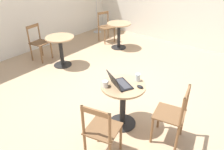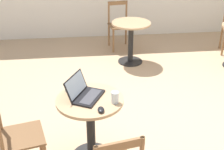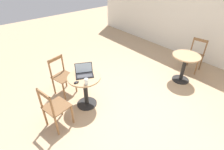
{
  "view_description": "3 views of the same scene",
  "coord_description": "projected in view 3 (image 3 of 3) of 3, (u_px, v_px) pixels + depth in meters",
  "views": [
    {
      "loc": [
        -2.95,
        -2.11,
        2.39
      ],
      "look_at": [
        -0.38,
        -0.09,
        0.57
      ],
      "focal_mm": 35.0,
      "sensor_mm": 36.0,
      "label": 1
    },
    {
      "loc": [
        -0.81,
        -3.16,
        2.28
      ],
      "look_at": [
        -0.45,
        0.04,
        0.66
      ],
      "focal_mm": 50.0,
      "sensor_mm": 36.0,
      "label": 2
    },
    {
      "loc": [
        1.78,
        -1.98,
        2.64
      ],
      "look_at": [
        -0.56,
        -0.01,
        0.61
      ],
      "focal_mm": 28.0,
      "sensor_mm": 36.0,
      "label": 3
    }
  ],
  "objects": [
    {
      "name": "ground_plane",
      "position": [
        129.0,
        110.0,
        3.66
      ],
      "size": [
        16.0,
        16.0,
        0.0
      ],
      "primitive_type": "plane",
      "color": "tan"
    },
    {
      "name": "chair_near_left",
      "position": [
        62.0,
        76.0,
        3.92
      ],
      "size": [
        0.48,
        0.48,
        0.88
      ],
      "color": "brown",
      "rests_on": "ground_plane"
    },
    {
      "name": "drinking_glass",
      "position": [
        86.0,
        81.0,
        3.19
      ],
      "size": [
        0.07,
        0.07,
        0.11
      ],
      "color": "silver",
      "rests_on": "cafe_table_near"
    },
    {
      "name": "cafe_table_far",
      "position": [
        185.0,
        63.0,
        4.3
      ],
      "size": [
        0.66,
        0.66,
        0.72
      ],
      "color": "black",
      "rests_on": "ground_plane"
    },
    {
      "name": "mug",
      "position": [
        86.0,
        68.0,
        3.61
      ],
      "size": [
        0.13,
        0.09,
        0.09
      ],
      "color": "silver",
      "rests_on": "cafe_table_near"
    },
    {
      "name": "chair_far_back",
      "position": [
        195.0,
        55.0,
        4.78
      ],
      "size": [
        0.45,
        0.45,
        0.88
      ],
      "color": "brown",
      "rests_on": "ground_plane"
    },
    {
      "name": "wall_back",
      "position": [
        219.0,
        17.0,
        4.64
      ],
      "size": [
        9.4,
        0.06,
        2.7
      ],
      "color": "silver",
      "rests_on": "ground_plane"
    },
    {
      "name": "cafe_table_near",
      "position": [
        85.0,
        85.0,
        3.54
      ],
      "size": [
        0.66,
        0.66,
        0.72
      ],
      "color": "black",
      "rests_on": "ground_plane"
    },
    {
      "name": "chair_near_front",
      "position": [
        55.0,
        108.0,
        3.09
      ],
      "size": [
        0.47,
        0.47,
        0.88
      ],
      "color": "brown",
      "rests_on": "ground_plane"
    },
    {
      "name": "mouse",
      "position": [
        76.0,
        82.0,
        3.23
      ],
      "size": [
        0.06,
        0.1,
        0.03
      ],
      "color": "black",
      "rests_on": "cafe_table_near"
    },
    {
      "name": "laptop",
      "position": [
        84.0,
        73.0,
        3.45
      ],
      "size": [
        0.4,
        0.43,
        0.21
      ],
      "color": "black",
      "rests_on": "cafe_table_near"
    }
  ]
}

